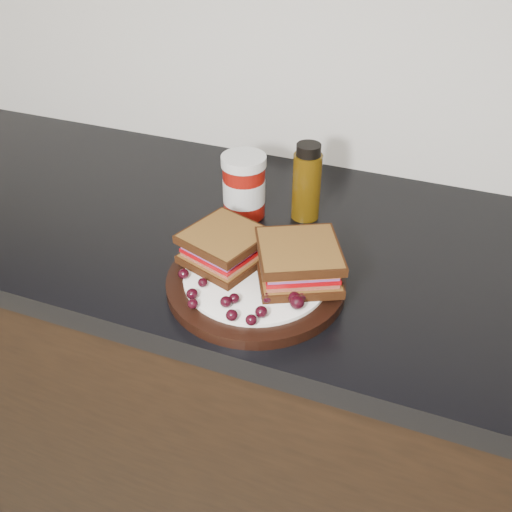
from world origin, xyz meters
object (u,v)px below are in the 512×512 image
Objects in this scene: sandwich_left at (225,247)px; oil_bottle at (307,182)px; condiment_jar at (244,186)px; plate at (256,282)px.

oil_bottle is (0.07, 0.21, 0.02)m from sandwich_left.
sandwich_left is at bearing -108.25° from oil_bottle.
sandwich_left is at bearing -77.61° from condiment_jar.
plate is at bearing -92.38° from oil_bottle.
oil_bottle reaches higher than sandwich_left.
sandwich_left is 0.78× the size of oil_bottle.
plate is 0.22m from condiment_jar.
condiment_jar is at bearing -162.48° from oil_bottle.
plate is 2.46× the size of sandwich_left.
plate is at bearing 1.50° from sandwich_left.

